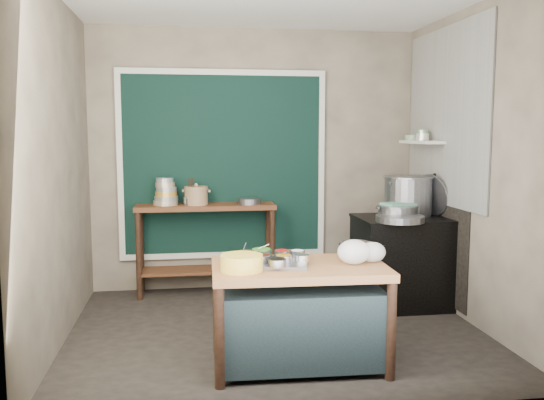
{
  "coord_description": "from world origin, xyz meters",
  "views": [
    {
      "loc": [
        -0.74,
        -4.73,
        1.7
      ],
      "look_at": [
        0.0,
        0.25,
        1.11
      ],
      "focal_mm": 38.0,
      "sensor_mm": 36.0,
      "label": 1
    }
  ],
  "objects": [
    {
      "name": "saucepan",
      "position": [
        0.53,
        -0.54,
        0.81
      ],
      "size": [
        0.22,
        0.22,
        0.12
      ],
      "primitive_type": null,
      "rotation": [
        0.0,
        0.0,
        0.06
      ],
      "color": "gray",
      "rests_on": "prep_table"
    },
    {
      "name": "utensil_cup",
      "position": [
        -0.71,
        1.23,
        0.99
      ],
      "size": [
        0.16,
        0.16,
        0.09
      ],
      "primitive_type": "cylinder",
      "rotation": [
        0.0,
        0.0,
        0.12
      ],
      "color": "gray",
      "rests_on": "back_counter"
    },
    {
      "name": "floor",
      "position": [
        0.0,
        0.0,
        -0.01
      ],
      "size": [
        3.5,
        3.0,
        0.02
      ],
      "primitive_type": "cube",
      "color": "#2B2520",
      "rests_on": "ground"
    },
    {
      "name": "stove_top",
      "position": [
        1.35,
        0.55,
        0.86
      ],
      "size": [
        0.92,
        0.69,
        0.03
      ],
      "primitive_type": "cube",
      "color": "black",
      "rests_on": "stove_block"
    },
    {
      "name": "ceramic_crock",
      "position": [
        -0.65,
        1.25,
        1.04
      ],
      "size": [
        0.31,
        0.31,
        0.17
      ],
      "primitive_type": null,
      "rotation": [
        0.0,
        0.0,
        -0.25
      ],
      "color": "#92714F",
      "rests_on": "back_counter"
    },
    {
      "name": "stove_block",
      "position": [
        1.35,
        0.55,
        0.42
      ],
      "size": [
        0.9,
        0.68,
        0.85
      ],
      "primitive_type": "cube",
      "color": "black",
      "rests_on": "floor"
    },
    {
      "name": "yellow_basin",
      "position": [
        -0.38,
        -0.86,
        0.81
      ],
      "size": [
        0.31,
        0.31,
        0.11
      ],
      "primitive_type": "cylinder",
      "rotation": [
        0.0,
        0.0,
        -0.07
      ],
      "color": "gold",
      "rests_on": "prep_table"
    },
    {
      "name": "back_wall",
      "position": [
        0.0,
        1.51,
        1.4
      ],
      "size": [
        3.5,
        0.02,
        2.8
      ],
      "primitive_type": "cube",
      "color": "gray",
      "rests_on": "floor"
    },
    {
      "name": "curtain_frame",
      "position": [
        -0.35,
        1.46,
        1.35
      ],
      "size": [
        2.22,
        0.03,
        2.02
      ],
      "primitive_type": null,
      "color": "beige",
      "rests_on": "back_wall"
    },
    {
      "name": "left_wall",
      "position": [
        -1.76,
        0.0,
        1.4
      ],
      "size": [
        0.02,
        3.0,
        2.8
      ],
      "primitive_type": "cube",
      "color": "gray",
      "rests_on": "floor"
    },
    {
      "name": "prep_table",
      "position": [
        0.05,
        -0.75,
        0.38
      ],
      "size": [
        1.27,
        0.76,
        0.75
      ],
      "primitive_type": "cube",
      "rotation": [
        0.0,
        0.0,
        -0.04
      ],
      "color": "#8F5F34",
      "rests_on": "floor"
    },
    {
      "name": "right_wall",
      "position": [
        1.76,
        0.0,
        1.4
      ],
      "size": [
        0.02,
        3.0,
        2.8
      ],
      "primitive_type": "cube",
      "color": "gray",
      "rests_on": "floor"
    },
    {
      "name": "wall_shelf",
      "position": [
        1.63,
        0.85,
        1.6
      ],
      "size": [
        0.22,
        0.7,
        0.03
      ],
      "primitive_type": "cube",
      "color": "beige",
      "rests_on": "right_wall"
    },
    {
      "name": "stock_pot",
      "position": [
        1.42,
        0.66,
        1.07
      ],
      "size": [
        0.65,
        0.65,
        0.39
      ],
      "primitive_type": null,
      "rotation": [
        0.0,
        0.0,
        0.4
      ],
      "color": "gray",
      "rests_on": "stove_top"
    },
    {
      "name": "green_cloth",
      "position": [
        1.25,
        0.47,
        1.02
      ],
      "size": [
        0.32,
        0.28,
        0.02
      ],
      "primitive_type": "cube",
      "rotation": [
        0.0,
        0.0,
        0.27
      ],
      "color": "#4F8673",
      "rests_on": "steamer"
    },
    {
      "name": "condiment_bowls",
      "position": [
        -0.18,
        -0.69,
        0.8
      ],
      "size": [
        0.56,
        0.45,
        0.06
      ],
      "color": "gray",
      "rests_on": "condiment_tray"
    },
    {
      "name": "shelf_bowl_stack",
      "position": [
        1.63,
        0.83,
        1.67
      ],
      "size": [
        0.14,
        0.14,
        0.11
      ],
      "color": "silver",
      "rests_on": "wall_shelf"
    },
    {
      "name": "plastic_bag_a",
      "position": [
        0.44,
        -0.78,
        0.84
      ],
      "size": [
        0.25,
        0.21,
        0.18
      ],
      "primitive_type": "ellipsoid",
      "rotation": [
        0.0,
        0.0,
        0.04
      ],
      "color": "white",
      "rests_on": "prep_table"
    },
    {
      "name": "shelf_bowl_green",
      "position": [
        1.63,
        1.1,
        1.64
      ],
      "size": [
        0.17,
        0.17,
        0.05
      ],
      "primitive_type": "cylinder",
      "rotation": [
        0.0,
        0.0,
        -0.15
      ],
      "color": "gray",
      "rests_on": "wall_shelf"
    },
    {
      "name": "soot_patch",
      "position": [
        1.74,
        0.65,
        0.7
      ],
      "size": [
        0.01,
        1.3,
        1.3
      ],
      "primitive_type": "cube",
      "color": "black",
      "rests_on": "right_wall"
    },
    {
      "name": "plastic_bag_b",
      "position": [
        0.6,
        -0.74,
        0.82
      ],
      "size": [
        0.23,
        0.21,
        0.15
      ],
      "primitive_type": "ellipsoid",
      "rotation": [
        0.0,
        0.0,
        -0.25
      ],
      "color": "white",
      "rests_on": "prep_table"
    },
    {
      "name": "shallow_pan",
      "position": [
        1.19,
        0.27,
        0.91
      ],
      "size": [
        0.55,
        0.55,
        0.06
      ],
      "primitive_type": "cylinder",
      "rotation": [
        0.0,
        0.0,
        0.28
      ],
      "color": "gray",
      "rests_on": "stove_top"
    },
    {
      "name": "wide_bowl",
      "position": [
        -0.09,
        1.23,
        0.98
      ],
      "size": [
        0.3,
        0.3,
        0.06
      ],
      "primitive_type": "cylinder",
      "rotation": [
        0.0,
        0.0,
        0.29
      ],
      "color": "gray",
      "rests_on": "back_counter"
    },
    {
      "name": "back_counter",
      "position": [
        -0.55,
        1.28,
        0.47
      ],
      "size": [
        1.45,
        0.4,
        0.95
      ],
      "primitive_type": "cube",
      "color": "#542C18",
      "rests_on": "floor"
    },
    {
      "name": "condiment_tray",
      "position": [
        -0.15,
        -0.7,
        0.76
      ],
      "size": [
        0.59,
        0.47,
        0.02
      ],
      "primitive_type": "cube",
      "rotation": [
        0.0,
        0.0,
        -0.19
      ],
      "color": "gray",
      "rests_on": "prep_table"
    },
    {
      "name": "tile_panel",
      "position": [
        1.74,
        0.55,
        1.85
      ],
      "size": [
        0.02,
        1.7,
        1.7
      ],
      "primitive_type": "cube",
      "color": "#B2B2AA",
      "rests_on": "right_wall"
    },
    {
      "name": "pot_lid",
      "position": [
        1.65,
        0.62,
        1.09
      ],
      "size": [
        0.24,
        0.43,
        0.42
      ],
      "primitive_type": "cylinder",
      "rotation": [
        0.0,
        1.36,
        0.33
      ],
      "color": "gray",
      "rests_on": "stove_top"
    },
    {
      "name": "bowl_stack",
      "position": [
        -0.96,
        1.27,
        1.07
      ],
      "size": [
        0.25,
        0.25,
        0.28
      ],
      "color": "tan",
      "rests_on": "back_counter"
    },
    {
      "name": "steamer",
      "position": [
        1.25,
        0.47,
        0.94
      ],
      "size": [
        0.42,
        0.42,
        0.13
      ],
      "primitive_type": null,
      "rotation": [
        0.0,
        0.0,
        0.06
      ],
      "color": "gray",
      "rests_on": "stove_top"
    },
    {
      "name": "curtain_panel",
      "position": [
        -0.35,
        1.47,
        1.35
      ],
      "size": [
        2.1,
        0.02,
        1.9
      ],
      "primitive_type": "cube",
      "color": "black",
      "rests_on": "back_wall"
    }
  ]
}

